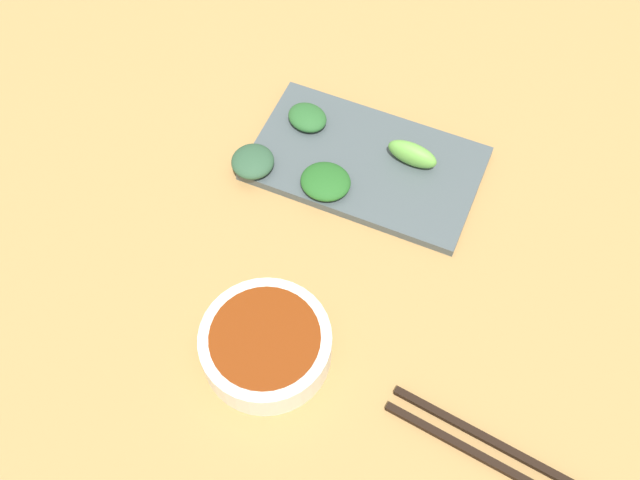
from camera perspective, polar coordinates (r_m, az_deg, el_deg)
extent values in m
cube|color=#A57B45|center=(0.90, -0.64, -0.07)|extent=(2.10, 2.10, 0.02)
cylinder|color=silver|center=(0.80, -4.16, -8.07)|extent=(0.14, 0.14, 0.04)
cylinder|color=#702908|center=(0.80, -4.19, -7.86)|extent=(0.12, 0.12, 0.03)
cube|color=#434E51|center=(0.94, 3.53, 5.87)|extent=(0.17, 0.28, 0.01)
ellipsoid|color=#2C4F35|center=(0.93, -5.18, 6.01)|extent=(0.05, 0.05, 0.02)
ellipsoid|color=#275B29|center=(0.97, -0.97, 9.37)|extent=(0.06, 0.06, 0.02)
ellipsoid|color=#235B21|center=(0.90, 0.43, 4.51)|extent=(0.06, 0.06, 0.02)
ellipsoid|color=#64A941|center=(0.93, 7.09, 6.55)|extent=(0.03, 0.07, 0.03)
cube|color=black|center=(0.80, 12.77, -16.16)|extent=(0.03, 0.23, 0.01)
cube|color=black|center=(0.81, 13.33, -14.94)|extent=(0.03, 0.23, 0.01)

